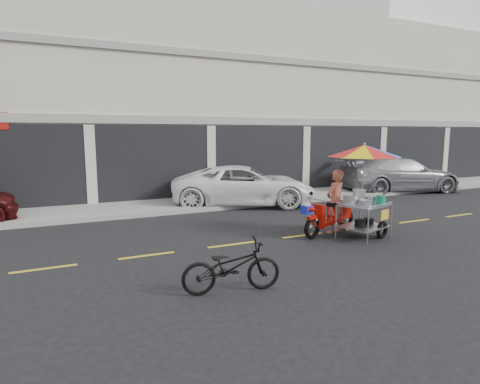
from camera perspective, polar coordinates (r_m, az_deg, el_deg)
name	(u,v)px	position (r m, az deg, el deg)	size (l,w,h in m)	color
ground	(303,236)	(10.50, 8.89, -6.14)	(90.00, 90.00, 0.00)	black
sidewalk	(221,201)	(15.25, -2.76, -1.22)	(45.00, 3.00, 0.15)	gray
shophouse_block	(233,101)	(20.88, -1.00, 12.84)	(36.00, 8.11, 10.40)	beige
centerline	(303,235)	(10.50, 8.89, -6.12)	(42.00, 0.10, 0.01)	gold
white_pickup	(244,186)	(14.61, 0.58, 0.93)	(2.39, 5.18, 1.44)	white
silver_pickup	(399,174)	(19.30, 21.72, 2.34)	(2.19, 5.39, 1.56)	#95979B
near_bicycle	(231,267)	(6.71, -1.22, -10.58)	(0.58, 1.66, 0.87)	black
food_vendor_rig	(353,178)	(10.51, 15.80, 1.96)	(2.74, 2.27, 2.39)	black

